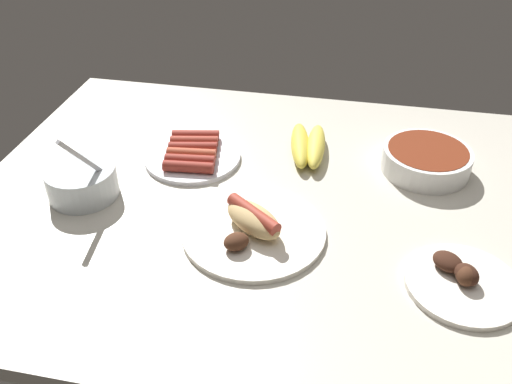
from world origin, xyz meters
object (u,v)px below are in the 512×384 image
Objects in this scene: plate_hotdog_assembled at (253,227)px; bowl_coleslaw at (82,180)px; plate_grilled_meat at (462,280)px; plate_sausages at (192,154)px; bowl_chili at (426,159)px; banana_bunch at (308,145)px.

bowl_coleslaw is at bearing 171.59° from plate_hotdog_assembled.
plate_grilled_meat is 59.16cm from plate_sausages.
plate_grilled_meat is 35.38cm from plate_hotdog_assembled.
plate_grilled_meat reaches higher than plate_sausages.
plate_sausages is 27.84cm from plate_hotdog_assembled.
bowl_chili reaches higher than plate_grilled_meat.
banana_bunch is 1.15× the size of bowl_coleslaw.
plate_hotdog_assembled reaches higher than banana_bunch.
bowl_coleslaw is at bearing 171.17° from plate_grilled_meat.
bowl_coleslaw is at bearing -161.58° from bowl_chili.
plate_grilled_meat is at bearing -82.79° from bowl_chili.
bowl_coleslaw reaches higher than banana_bunch.
plate_sausages is at bearing 44.14° from bowl_coleslaw.
bowl_coleslaw reaches higher than plate_hotdog_assembled.
plate_hotdog_assembled is 1.63× the size of bowl_coleslaw.
bowl_chili is 1.14× the size of bowl_coleslaw.
bowl_chili is (24.57, -1.91, 0.83)cm from banana_bunch.
plate_hotdog_assembled is (17.59, -21.57, 0.39)cm from plate_sausages.
bowl_coleslaw is at bearing -149.87° from banana_bunch.
banana_bunch is at bearing 30.13° from bowl_coleslaw.
banana_bunch is at bearing 16.85° from plate_sausages.
plate_grilled_meat reaches higher than banana_bunch.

